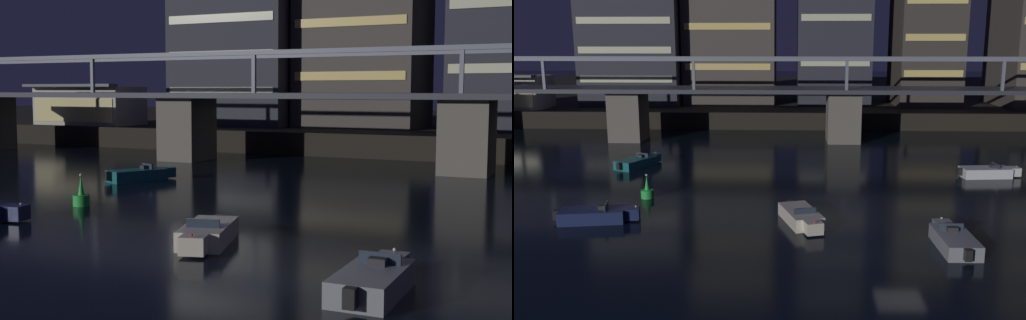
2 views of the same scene
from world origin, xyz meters
The scene contains 12 objects.
ground_plane centered at (0.00, 0.00, 0.00)m, with size 400.00×400.00×0.00m, color black.
far_riverbank centered at (0.00, 82.70, 1.10)m, with size 240.00×80.00×2.20m, color black.
river_bridge centered at (0.00, 34.69, 4.18)m, with size 103.44×6.40×9.38m.
tower_west_low centered at (-28.39, 54.75, 12.09)m, with size 13.82×13.75×20.08m.
tower_west_tall centered at (-14.74, 55.55, 16.05)m, with size 12.96×10.22×28.01m.
tower_east_tall centered at (13.09, 53.77, 14.16)m, with size 8.51×11.53×24.22m.
speedboat_near_center centered at (-5.10, 5.16, 0.41)m, with size 2.86×5.16×1.16m.
speedboat_near_right centered at (-19.51, 20.65, 0.41)m, with size 3.37×4.96×1.16m.
speedboat_mid_left centered at (10.48, 17.90, 0.41)m, with size 5.23×2.17×1.16m.
speedboat_mid_center centered at (-17.82, 5.04, 0.41)m, with size 5.23×2.41×1.16m.
speedboat_mid_right centered at (3.05, 1.36, 0.41)m, with size 1.86×5.20×1.16m.
channel_buoy centered at (-16.03, 10.46, 0.48)m, with size 0.90×0.90×1.76m.
Camera 2 is at (-5.74, -27.37, 10.79)m, focal length 38.89 mm.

